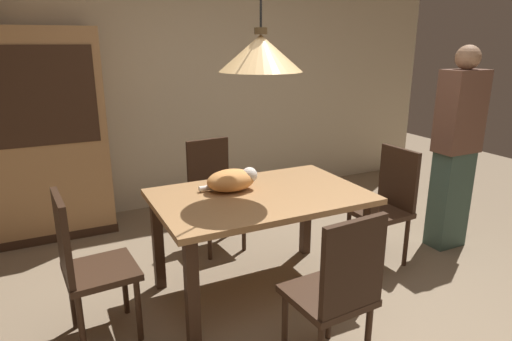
% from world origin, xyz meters
% --- Properties ---
extents(ground, '(10.00, 10.00, 0.00)m').
position_xyz_m(ground, '(0.00, 0.00, 0.00)').
color(ground, '#847056').
extents(back_wall, '(6.40, 0.10, 2.90)m').
position_xyz_m(back_wall, '(0.00, 2.65, 1.45)').
color(back_wall, beige).
rests_on(back_wall, ground).
extents(dining_table, '(1.40, 0.90, 0.75)m').
position_xyz_m(dining_table, '(-0.11, 0.58, 0.65)').
color(dining_table, '#A87A4C').
rests_on(dining_table, ground).
extents(chair_right_side, '(0.42, 0.42, 0.93)m').
position_xyz_m(chair_right_side, '(1.02, 0.58, 0.51)').
color(chair_right_side, '#382316').
rests_on(chair_right_side, ground).
extents(chair_near_front, '(0.43, 0.43, 0.93)m').
position_xyz_m(chair_near_front, '(-0.10, -0.30, 0.51)').
color(chair_near_front, '#382316').
rests_on(chair_near_front, ground).
extents(chair_left_side, '(0.43, 0.43, 0.93)m').
position_xyz_m(chair_left_side, '(-1.24, 0.57, 0.51)').
color(chair_left_side, '#382316').
rests_on(chair_left_side, ground).
extents(chair_far_back, '(0.43, 0.43, 0.93)m').
position_xyz_m(chair_far_back, '(-0.12, 1.45, 0.51)').
color(chair_far_back, '#382316').
rests_on(chair_far_back, ground).
extents(cat_sleeping, '(0.39, 0.22, 0.16)m').
position_xyz_m(cat_sleeping, '(-0.25, 0.71, 0.83)').
color(cat_sleeping, '#E59951').
rests_on(cat_sleeping, dining_table).
extents(pendant_lamp, '(0.52, 0.52, 1.30)m').
position_xyz_m(pendant_lamp, '(-0.11, 0.58, 1.66)').
color(pendant_lamp, '#E5B775').
extents(hutch_bookcase, '(1.12, 0.45, 1.85)m').
position_xyz_m(hutch_bookcase, '(-1.40, 2.32, 0.89)').
color(hutch_bookcase, '#A87A4C').
rests_on(hutch_bookcase, ground).
extents(person_standing, '(0.36, 0.22, 1.70)m').
position_xyz_m(person_standing, '(1.70, 0.56, 0.86)').
color(person_standing, '#3D564C').
rests_on(person_standing, ground).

